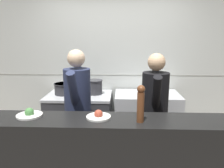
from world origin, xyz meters
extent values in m
cube|color=silver|center=(0.00, 1.52, 1.30)|extent=(8.00, 0.06, 2.60)
cube|color=gray|center=(0.00, 1.49, 1.15)|extent=(8.00, 0.00, 0.01)
cube|color=#38383D|center=(-0.55, 1.12, 0.42)|extent=(1.02, 0.70, 0.85)
cube|color=#B7BABF|center=(-0.55, 1.12, 0.87)|extent=(1.04, 0.71, 0.04)
cube|color=#B7BABF|center=(-0.55, 0.79, 0.49)|extent=(0.92, 0.03, 0.10)
cube|color=#B7BABF|center=(0.55, 1.12, 0.46)|extent=(1.03, 0.65, 0.91)
cube|color=black|center=(0.55, 0.82, 0.05)|extent=(1.01, 0.04, 0.10)
cube|color=black|center=(0.00, -0.21, 0.50)|extent=(2.63, 0.45, 1.00)
cylinder|color=#2D2D33|center=(-0.79, 1.15, 0.98)|extent=(0.31, 0.31, 0.18)
cylinder|color=#2D2D33|center=(-0.79, 1.15, 1.06)|extent=(0.33, 0.33, 0.01)
cylinder|color=#2D2D33|center=(-0.30, 1.18, 1.01)|extent=(0.25, 0.25, 0.23)
cylinder|color=#2D2D33|center=(-0.30, 1.18, 1.12)|extent=(0.26, 0.26, 0.01)
cylinder|color=white|center=(-0.82, -0.16, 1.01)|extent=(0.27, 0.27, 0.02)
sphere|color=#4C8C47|center=(-0.82, -0.16, 1.04)|extent=(0.09, 0.09, 0.09)
cylinder|color=white|center=(-0.10, -0.17, 1.01)|extent=(0.25, 0.25, 0.02)
sphere|color=#B24733|center=(-0.10, -0.17, 1.04)|extent=(0.09, 0.09, 0.09)
cylinder|color=brown|center=(0.32, -0.27, 1.15)|extent=(0.07, 0.07, 0.30)
sphere|color=brown|center=(0.32, -0.27, 1.33)|extent=(0.08, 0.08, 0.08)
cube|color=black|center=(-0.43, 0.39, 0.39)|extent=(0.29, 0.19, 0.78)
cylinder|color=#262D4C|center=(-0.43, 0.39, 1.10)|extent=(0.34, 0.34, 0.64)
sphere|color=beige|center=(-0.43, 0.39, 1.55)|extent=(0.22, 0.22, 0.22)
cylinder|color=#262D4C|center=(-0.42, 0.59, 1.17)|extent=(0.11, 0.32, 0.54)
cylinder|color=#262D4C|center=(-0.43, 0.19, 1.17)|extent=(0.11, 0.32, 0.54)
cube|color=black|center=(0.55, 0.36, 0.38)|extent=(0.30, 0.21, 0.76)
cylinder|color=black|center=(0.55, 0.36, 1.07)|extent=(0.36, 0.36, 0.63)
sphere|color=#D8AD84|center=(0.55, 0.36, 1.51)|extent=(0.21, 0.21, 0.21)
cylinder|color=black|center=(0.57, 0.56, 1.14)|extent=(0.13, 0.32, 0.52)
cylinder|color=black|center=(0.53, 0.17, 1.14)|extent=(0.13, 0.32, 0.52)
camera|label=1|loc=(0.12, -2.27, 1.82)|focal=35.00mm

